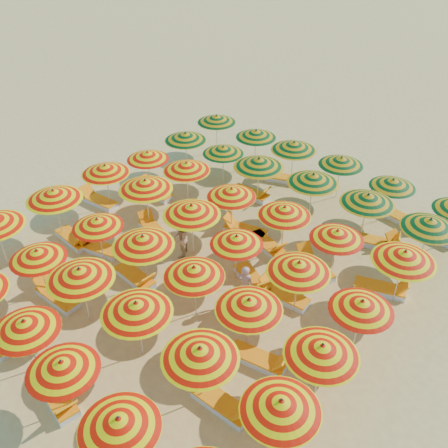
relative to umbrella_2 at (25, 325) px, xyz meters
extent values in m
plane|color=#E4C465|center=(0.94, 6.71, -1.75)|extent=(120.00, 120.00, 0.00)
cylinder|color=silver|center=(0.00, 0.00, -0.81)|extent=(0.04, 0.04, 1.88)
cone|color=orange|center=(0.00, 0.00, 0.00)|extent=(2.09, 2.09, 0.36)
sphere|color=black|center=(0.00, 0.00, 0.21)|extent=(0.06, 0.06, 0.06)
cylinder|color=silver|center=(1.89, -0.16, -0.82)|extent=(0.04, 0.04, 1.86)
cone|color=orange|center=(1.89, -0.16, -0.02)|extent=(2.43, 2.43, 0.35)
sphere|color=black|center=(1.89, -0.16, 0.19)|extent=(0.06, 0.06, 0.06)
cylinder|color=silver|center=(4.19, -0.29, -0.80)|extent=(0.04, 0.04, 1.89)
cone|color=orange|center=(4.19, -0.29, 0.02)|extent=(2.41, 2.41, 0.36)
sphere|color=black|center=(4.19, -0.29, 0.22)|extent=(0.06, 0.06, 0.06)
cylinder|color=silver|center=(-4.95, 1.95, -0.73)|extent=(0.04, 0.04, 2.04)
cylinder|color=silver|center=(-2.46, 1.98, -0.84)|extent=(0.03, 0.03, 1.82)
cone|color=orange|center=(-2.46, 1.98, -0.05)|extent=(2.35, 2.35, 0.35)
sphere|color=black|center=(-2.46, 1.98, 0.15)|extent=(0.06, 0.06, 0.06)
cylinder|color=silver|center=(-0.41, 2.13, -0.72)|extent=(0.04, 0.04, 2.07)
cone|color=orange|center=(-0.41, 2.13, 0.18)|extent=(2.65, 2.65, 0.39)
sphere|color=black|center=(-0.41, 2.13, 0.41)|extent=(0.07, 0.07, 0.07)
cylinder|color=silver|center=(1.92, 2.28, -0.73)|extent=(0.04, 0.04, 2.03)
cone|color=orange|center=(1.92, 2.28, 0.15)|extent=(2.58, 2.58, 0.39)
sphere|color=black|center=(1.92, 2.28, 0.37)|extent=(0.07, 0.07, 0.07)
cylinder|color=silver|center=(4.32, 2.23, -0.74)|extent=(0.04, 0.04, 2.03)
cone|color=orange|center=(4.32, 2.23, 0.14)|extent=(2.21, 2.21, 0.39)
sphere|color=black|center=(4.32, 2.23, 0.36)|extent=(0.07, 0.07, 0.07)
cylinder|color=silver|center=(6.69, 2.35, -0.78)|extent=(0.04, 0.04, 1.93)
cone|color=orange|center=(6.69, 2.35, 0.05)|extent=(2.08, 2.08, 0.37)
sphere|color=black|center=(6.69, 2.35, 0.26)|extent=(0.06, 0.06, 0.06)
cylinder|color=silver|center=(-4.78, 4.23, -0.71)|extent=(0.04, 0.04, 2.09)
cone|color=orange|center=(-4.78, 4.23, 0.20)|extent=(2.19, 2.19, 0.40)
sphere|color=black|center=(-4.78, 4.23, 0.43)|extent=(0.07, 0.07, 0.07)
cylinder|color=silver|center=(-2.42, 4.33, -0.85)|extent=(0.03, 0.03, 1.80)
cone|color=orange|center=(-2.42, 4.33, -0.07)|extent=(2.27, 2.27, 0.34)
sphere|color=black|center=(-2.42, 4.33, 0.13)|extent=(0.06, 0.06, 0.06)
cylinder|color=silver|center=(-0.17, 4.44, -0.72)|extent=(0.04, 0.04, 2.06)
cone|color=orange|center=(-0.17, 4.44, 0.17)|extent=(2.64, 2.64, 0.39)
sphere|color=black|center=(-0.17, 4.44, 0.40)|extent=(0.07, 0.07, 0.07)
cylinder|color=silver|center=(2.02, 4.51, -0.79)|extent=(0.04, 0.04, 1.91)
cone|color=orange|center=(2.02, 4.51, 0.04)|extent=(2.04, 2.04, 0.36)
sphere|color=black|center=(2.02, 4.51, 0.25)|extent=(0.06, 0.06, 0.06)
cylinder|color=silver|center=(4.17, 4.44, -0.77)|extent=(0.04, 0.04, 1.95)
cone|color=orange|center=(4.17, 4.44, 0.07)|extent=(2.59, 2.59, 0.37)
sphere|color=black|center=(4.17, 4.44, 0.29)|extent=(0.07, 0.07, 0.07)
cylinder|color=silver|center=(6.59, 4.31, -0.77)|extent=(0.04, 0.04, 1.97)
cone|color=orange|center=(6.59, 4.31, 0.09)|extent=(2.21, 2.21, 0.38)
sphere|color=black|center=(6.59, 4.31, 0.30)|extent=(0.07, 0.07, 0.07)
cylinder|color=silver|center=(-5.02, 6.82, -0.77)|extent=(0.04, 0.04, 1.97)
cone|color=orange|center=(-5.02, 6.82, 0.08)|extent=(2.32, 2.32, 0.37)
sphere|color=black|center=(-5.02, 6.82, 0.30)|extent=(0.07, 0.07, 0.07)
cylinder|color=silver|center=(-2.72, 6.90, -0.71)|extent=(0.04, 0.04, 2.09)
cone|color=orange|center=(-2.72, 6.90, 0.20)|extent=(2.74, 2.74, 0.40)
sphere|color=black|center=(-2.72, 6.90, 0.43)|extent=(0.07, 0.07, 0.07)
cylinder|color=silver|center=(-0.17, 6.76, -0.70)|extent=(0.04, 0.04, 2.09)
cone|color=orange|center=(-0.17, 6.76, 0.20)|extent=(2.77, 2.77, 0.40)
sphere|color=black|center=(-0.17, 6.76, 0.43)|extent=(0.07, 0.07, 0.07)
cylinder|color=silver|center=(1.93, 6.68, -0.85)|extent=(0.03, 0.03, 1.81)
cone|color=orange|center=(1.93, 6.68, -0.06)|extent=(1.92, 1.92, 0.34)
sphere|color=black|center=(1.93, 6.68, 0.13)|extent=(0.06, 0.06, 0.06)
cylinder|color=silver|center=(4.39, 6.65, -0.75)|extent=(0.04, 0.04, 2.00)
cone|color=orange|center=(4.39, 6.65, 0.12)|extent=(2.53, 2.53, 0.38)
sphere|color=black|center=(4.39, 6.65, 0.34)|extent=(0.07, 0.07, 0.07)
cylinder|color=silver|center=(6.58, 6.51, -0.82)|extent=(0.04, 0.04, 1.86)
cone|color=orange|center=(6.58, 6.51, -0.01)|extent=(2.08, 2.08, 0.35)
sphere|color=black|center=(6.58, 6.51, 0.19)|extent=(0.06, 0.06, 0.06)
cylinder|color=silver|center=(-4.78, 8.91, -0.84)|extent=(0.03, 0.03, 1.82)
cone|color=orange|center=(-4.78, 8.91, -0.05)|extent=(2.32, 2.32, 0.35)
sphere|color=black|center=(-4.78, 8.91, 0.15)|extent=(0.06, 0.06, 0.06)
cylinder|color=silver|center=(-2.65, 9.10, -0.77)|extent=(0.04, 0.04, 1.96)
cone|color=orange|center=(-2.65, 9.10, 0.08)|extent=(2.18, 2.18, 0.37)
sphere|color=black|center=(-2.65, 9.10, 0.29)|extent=(0.07, 0.07, 0.07)
cylinder|color=silver|center=(0.00, 8.78, -0.80)|extent=(0.04, 0.04, 1.90)
cone|color=orange|center=(0.00, 8.78, 0.02)|extent=(1.98, 1.98, 0.36)
sphere|color=black|center=(0.00, 8.78, 0.23)|extent=(0.06, 0.06, 0.06)
cylinder|color=silver|center=(2.27, 8.99, -0.78)|extent=(0.04, 0.04, 1.93)
cone|color=orange|center=(2.27, 8.99, 0.05)|extent=(2.32, 2.32, 0.37)
sphere|color=black|center=(2.27, 8.99, 0.26)|extent=(0.06, 0.06, 0.06)
cylinder|color=silver|center=(4.37, 9.04, -0.83)|extent=(0.04, 0.04, 1.85)
cone|color=orange|center=(4.37, 9.04, -0.02)|extent=(2.45, 2.45, 0.35)
sphere|color=black|center=(4.37, 9.04, 0.18)|extent=(0.06, 0.06, 0.06)
cylinder|color=silver|center=(6.65, 9.17, -0.73)|extent=(0.04, 0.04, 2.03)
cone|color=orange|center=(6.65, 9.17, 0.15)|extent=(2.55, 2.55, 0.39)
sphere|color=black|center=(6.65, 9.17, 0.37)|extent=(0.07, 0.07, 0.07)
cylinder|color=silver|center=(-4.68, 11.18, -0.79)|extent=(0.04, 0.04, 1.93)
cone|color=#635608|center=(-4.68, 11.18, 0.05)|extent=(2.01, 2.01, 0.37)
sphere|color=black|center=(-4.68, 11.18, 0.26)|extent=(0.06, 0.06, 0.06)
cylinder|color=silver|center=(-2.62, 11.41, -0.84)|extent=(0.03, 0.03, 1.81)
cone|color=#635608|center=(-2.62, 11.41, -0.06)|extent=(2.38, 2.38, 0.35)
sphere|color=black|center=(-2.62, 11.41, 0.14)|extent=(0.06, 0.06, 0.06)
cylinder|color=silver|center=(-0.43, 11.08, -0.70)|extent=(0.04, 0.04, 2.10)
cone|color=#635608|center=(-0.43, 11.08, 0.21)|extent=(2.37, 2.37, 0.40)
sphere|color=black|center=(-0.43, 11.08, 0.44)|extent=(0.07, 0.07, 0.07)
cylinder|color=silver|center=(1.92, 11.47, -0.73)|extent=(0.04, 0.04, 2.05)
cone|color=#635608|center=(1.92, 11.47, 0.16)|extent=(2.64, 2.64, 0.39)
sphere|color=black|center=(1.92, 11.47, 0.38)|extent=(0.07, 0.07, 0.07)
cylinder|color=silver|center=(4.23, 11.51, -0.74)|extent=(0.04, 0.04, 2.03)
cone|color=#635608|center=(4.23, 11.51, 0.14)|extent=(2.45, 2.45, 0.39)
sphere|color=black|center=(4.23, 11.51, 0.37)|extent=(0.07, 0.07, 0.07)
cylinder|color=silver|center=(6.56, 11.50, -0.77)|extent=(0.04, 0.04, 1.97)
cone|color=#635608|center=(6.56, 11.50, 0.08)|extent=(2.50, 2.50, 0.37)
sphere|color=black|center=(6.56, 11.50, 0.30)|extent=(0.07, 0.07, 0.07)
cylinder|color=silver|center=(-4.92, 13.66, -0.80)|extent=(0.04, 0.04, 1.91)
cone|color=#635608|center=(-4.92, 13.66, 0.03)|extent=(2.01, 2.01, 0.36)
sphere|color=black|center=(-4.92, 13.66, 0.24)|extent=(0.06, 0.06, 0.06)
cylinder|color=silver|center=(-2.43, 13.56, -0.81)|extent=(0.04, 0.04, 1.88)
cone|color=#635608|center=(-2.43, 13.56, 0.01)|extent=(2.50, 2.50, 0.36)
sphere|color=black|center=(-2.43, 13.56, 0.21)|extent=(0.06, 0.06, 0.06)
cylinder|color=silver|center=(-0.26, 13.42, -0.74)|extent=(0.04, 0.04, 2.01)
cone|color=#635608|center=(-0.26, 13.42, 0.13)|extent=(2.28, 2.28, 0.38)
sphere|color=black|center=(-0.26, 13.42, 0.35)|extent=(0.07, 0.07, 0.07)
cylinder|color=silver|center=(1.93, 13.71, -0.81)|extent=(0.04, 0.04, 1.89)
cone|color=#635608|center=(1.93, 13.71, 0.01)|extent=(2.43, 2.43, 0.36)
sphere|color=black|center=(1.93, 13.71, 0.22)|extent=(0.06, 0.06, 0.06)
cylinder|color=silver|center=(4.33, 13.53, -0.85)|extent=(0.03, 0.03, 1.81)
cone|color=#635608|center=(4.33, 13.53, -0.06)|extent=(2.12, 2.12, 0.34)
sphere|color=black|center=(4.33, 13.53, 0.13)|extent=(0.06, 0.06, 0.06)
cube|color=orange|center=(-1.16, -0.30, -1.30)|extent=(0.39, 0.60, 0.48)
cube|color=white|center=(1.34, -0.28, -1.65)|extent=(1.78, 0.90, 0.20)
cube|color=orange|center=(1.34, -0.28, -1.52)|extent=(1.78, 0.90, 0.06)
cube|color=orange|center=(2.03, -0.42, -1.30)|extent=(0.47, 0.64, 0.48)
cube|color=white|center=(-1.91, 2.01, -1.65)|extent=(1.71, 0.61, 0.20)
cube|color=orange|center=(-1.91, 2.01, -1.52)|extent=(1.71, 0.61, 0.06)
cube|color=orange|center=(-2.61, 2.00, -1.30)|extent=(0.38, 0.59, 0.48)
cube|color=white|center=(4.87, 2.39, -1.65)|extent=(1.71, 0.61, 0.20)
cube|color=orange|center=(4.87, 2.39, -1.52)|extent=(1.71, 0.61, 0.06)
cube|color=orange|center=(5.57, 2.41, -1.30)|extent=(0.38, 0.59, 0.48)
cube|color=white|center=(-4.23, 4.30, -1.65)|extent=(1.75, 0.73, 0.20)
cube|color=orange|center=(-4.23, 4.30, -1.52)|extent=(1.75, 0.73, 0.06)
cube|color=orange|center=(-3.53, 4.24, -1.30)|extent=(0.42, 0.61, 0.48)
cube|color=white|center=(-2.97, 4.56, -1.65)|extent=(1.79, 0.97, 0.20)
cube|color=orange|center=(-2.97, 4.56, -1.52)|extent=(1.79, 0.97, 0.06)
cube|color=orange|center=(-3.65, 4.40, -1.30)|extent=(0.49, 0.65, 0.48)
cube|color=white|center=(-0.72, 4.34, -1.65)|extent=(1.74, 0.71, 0.20)
cube|color=orange|center=(-0.72, 4.34, -1.52)|extent=(1.74, 0.71, 0.06)
cube|color=orange|center=(-0.03, 4.28, -1.30)|extent=(0.41, 0.61, 0.48)
cube|color=white|center=(4.72, 4.21, -1.65)|extent=(1.78, 0.89, 0.20)
cube|color=orange|center=(4.72, 4.21, -1.52)|extent=(1.78, 0.89, 0.06)
cube|color=orange|center=(5.41, 4.34, -1.30)|extent=(0.47, 0.64, 0.48)
cube|color=white|center=(-5.57, 6.66, -1.65)|extent=(1.75, 0.74, 0.20)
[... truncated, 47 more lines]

